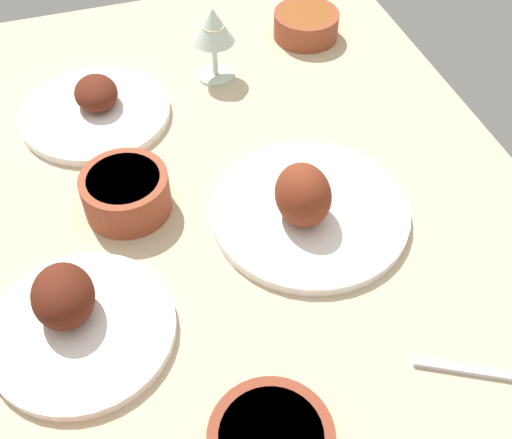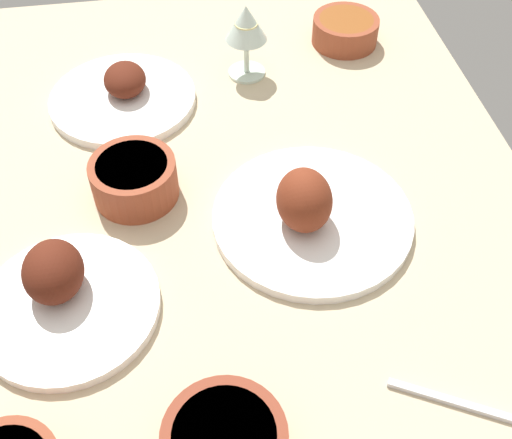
{
  "view_description": "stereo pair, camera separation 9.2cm",
  "coord_description": "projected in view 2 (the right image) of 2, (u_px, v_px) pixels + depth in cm",
  "views": [
    {
      "loc": [
        -58.07,
        18.69,
        75.34
      ],
      "look_at": [
        0.0,
        0.0,
        6.0
      ],
      "focal_mm": 44.18,
      "sensor_mm": 36.0,
      "label": 1
    },
    {
      "loc": [
        -60.23,
        9.73,
        75.34
      ],
      "look_at": [
        0.0,
        0.0,
        6.0
      ],
      "focal_mm": 44.18,
      "sensor_mm": 36.0,
      "label": 2
    }
  ],
  "objects": [
    {
      "name": "plate_center_main",
      "position": [
        63.0,
        294.0,
        0.83
      ],
      "size": [
        24.23,
        24.23,
        8.85
      ],
      "color": "white",
      "rests_on": "dining_table"
    },
    {
      "name": "bowl_soup",
      "position": [
        345.0,
        29.0,
        1.24
      ],
      "size": [
        12.97,
        12.97,
        5.19
      ],
      "color": "brown",
      "rests_on": "dining_table"
    },
    {
      "name": "dining_table",
      "position": [
        256.0,
        237.0,
        0.95
      ],
      "size": [
        140.0,
        90.0,
        4.0
      ],
      "primitive_type": "cube",
      "color": "#C6B28E",
      "rests_on": "ground"
    },
    {
      "name": "wine_glass",
      "position": [
        246.0,
        27.0,
        1.12
      ],
      "size": [
        7.6,
        7.6,
        14.0
      ],
      "color": "silver",
      "rests_on": "dining_table"
    },
    {
      "name": "plate_near_viewer",
      "position": [
        123.0,
        94.0,
        1.13
      ],
      "size": [
        26.06,
        26.06,
        6.47
      ],
      "color": "white",
      "rests_on": "dining_table"
    },
    {
      "name": "fork_loose",
      "position": [
        461.0,
        404.0,
        0.75
      ],
      "size": [
        9.02,
        15.91,
        0.8
      ],
      "primitive_type": "cube",
      "rotation": [
        0.0,
        0.0,
        1.08
      ],
      "color": "silver",
      "rests_on": "dining_table"
    },
    {
      "name": "bowl_cream",
      "position": [
        134.0,
        178.0,
        0.96
      ],
      "size": [
        13.18,
        13.18,
        6.46
      ],
      "color": "brown",
      "rests_on": "dining_table"
    },
    {
      "name": "plate_far_side",
      "position": [
        310.0,
        213.0,
        0.93
      ],
      "size": [
        29.98,
        29.98,
        10.48
      ],
      "color": "white",
      "rests_on": "dining_table"
    }
  ]
}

